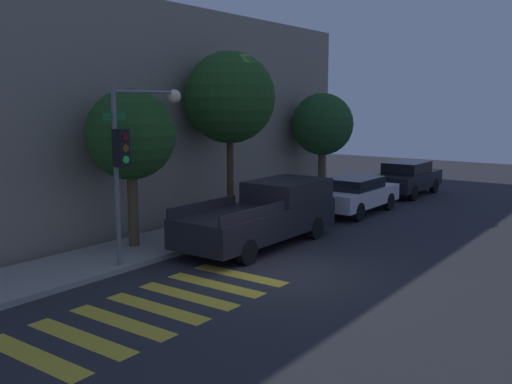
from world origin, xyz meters
TOP-DOWN VIEW (x-y plane):
  - ground_plane at (0.00, 0.00)m, footprint 60.00×60.00m
  - sidewalk at (0.00, 4.39)m, footprint 26.00×2.38m
  - building_row at (0.00, 8.98)m, footprint 26.00×6.00m
  - crosswalk at (-3.33, 0.80)m, footprint 5.98×2.60m
  - traffic_light_pole at (-1.48, 3.37)m, footprint 2.58×0.56m
  - pickup_truck at (2.35, 2.10)m, footprint 5.60×2.01m
  - sedan_near_corner at (8.19, 2.10)m, footprint 4.27×1.82m
  - sedan_middle at (13.45, 2.10)m, footprint 4.32×1.78m
  - tree_near_corner at (-0.46, 4.63)m, footprint 2.48×2.48m
  - tree_midblock at (3.88, 4.63)m, footprint 3.04×3.04m
  - tree_far_end at (10.13, 4.63)m, footprint 2.61×2.61m

SIDE VIEW (x-z plane):
  - ground_plane at x=0.00m, z-range 0.00..0.00m
  - crosswalk at x=-3.33m, z-range 0.00..0.00m
  - sidewalk at x=0.00m, z-range 0.00..0.14m
  - sedan_near_corner at x=8.19m, z-range 0.06..1.42m
  - sedan_middle at x=13.45m, z-range 0.04..1.55m
  - pickup_truck at x=2.35m, z-range 0.01..1.78m
  - traffic_light_pole at x=-1.48m, z-range 0.91..5.45m
  - tree_far_end at x=10.13m, z-range 0.93..5.46m
  - tree_near_corner at x=-0.46m, z-range 0.98..5.48m
  - building_row at x=0.00m, z-range 0.00..7.32m
  - tree_midblock at x=3.88m, z-range 1.37..7.18m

